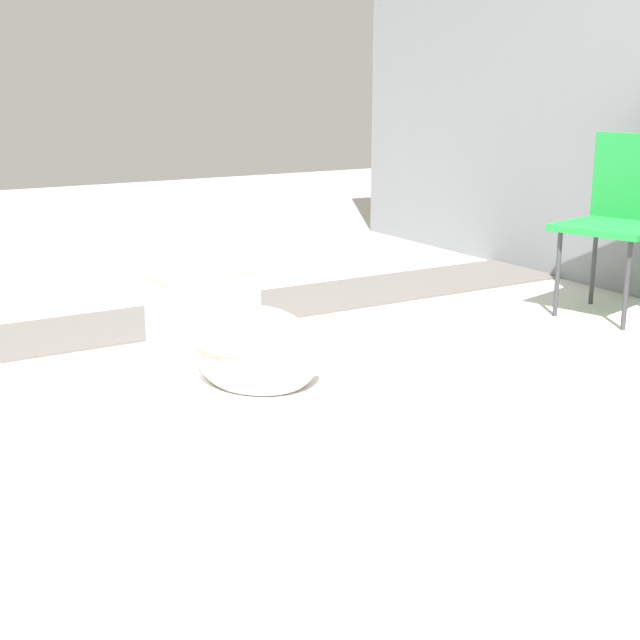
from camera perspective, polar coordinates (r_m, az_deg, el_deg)
The scene contains 4 objects.
ground_plane at distance 2.85m, azimuth -5.15°, elevation -7.05°, with size 14.00×14.00×0.00m, color beige.
gravel_strip at distance 4.24m, azimuth -7.25°, elevation 0.41°, with size 0.56×8.00×0.01m, color #605B56.
toilet at distance 2.85m, azimuth -5.14°, elevation -2.37°, with size 0.67×0.46×0.52m.
folding_chair_left at distance 4.39m, azimuth 18.95°, elevation 6.96°, with size 0.53×0.53×0.83m.
Camera 1 is at (2.39, -1.14, 1.07)m, focal length 50.00 mm.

